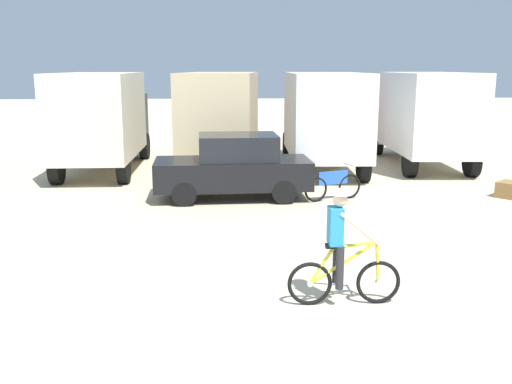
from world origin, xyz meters
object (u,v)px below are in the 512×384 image
(box_truck_avon_van, at_px, (323,116))
(cyclist_orange_shirt, at_px, (341,251))
(box_truck_tan_camper, at_px, (222,114))
(box_truck_cream_rv, at_px, (102,117))
(box_truck_white_box, at_px, (423,114))
(sedan_parked, at_px, (234,167))
(bicycle_spare, at_px, (333,186))

(box_truck_avon_van, relative_size, cyclist_orange_shirt, 3.76)
(box_truck_tan_camper, xyz_separation_m, box_truck_avon_van, (3.48, -1.07, 0.00))
(box_truck_cream_rv, bearing_deg, box_truck_white_box, 2.41)
(box_truck_avon_van, height_order, sedan_parked, box_truck_avon_van)
(box_truck_white_box, xyz_separation_m, cyclist_orange_shirt, (-5.51, -12.40, -1.03))
(box_truck_white_box, height_order, sedan_parked, box_truck_white_box)
(box_truck_tan_camper, xyz_separation_m, cyclist_orange_shirt, (1.74, -12.83, -1.03))
(box_truck_cream_rv, distance_m, box_truck_white_box, 11.34)
(box_truck_tan_camper, height_order, bicycle_spare, box_truck_tan_camper)
(sedan_parked, distance_m, bicycle_spare, 2.73)
(box_truck_cream_rv, xyz_separation_m, box_truck_avon_van, (7.56, -0.16, 0.00))
(box_truck_tan_camper, height_order, box_truck_white_box, same)
(box_truck_cream_rv, distance_m, cyclist_orange_shirt, 13.31)
(box_truck_tan_camper, bearing_deg, box_truck_avon_van, -17.09)
(box_truck_white_box, bearing_deg, cyclist_orange_shirt, -113.95)
(sedan_parked, bearing_deg, box_truck_white_box, 35.89)
(box_truck_tan_camper, height_order, box_truck_avon_van, same)
(box_truck_tan_camper, distance_m, box_truck_white_box, 7.27)
(box_truck_avon_van, height_order, cyclist_orange_shirt, box_truck_avon_van)
(box_truck_tan_camper, relative_size, bicycle_spare, 4.22)
(box_truck_avon_van, bearing_deg, bicycle_spare, -96.13)
(box_truck_tan_camper, relative_size, box_truck_avon_van, 1.02)
(box_truck_tan_camper, xyz_separation_m, sedan_parked, (0.31, -5.45, -0.99))
(box_truck_tan_camper, distance_m, cyclist_orange_shirt, 12.99)
(cyclist_orange_shirt, bearing_deg, box_truck_cream_rv, 116.00)
(box_truck_avon_van, relative_size, box_truck_white_box, 1.00)
(box_truck_white_box, distance_m, cyclist_orange_shirt, 13.61)
(box_truck_avon_van, distance_m, bicycle_spare, 5.02)
(box_truck_cream_rv, xyz_separation_m, box_truck_tan_camper, (4.07, 0.91, 0.00))
(box_truck_white_box, xyz_separation_m, sedan_parked, (-6.94, -5.02, -0.99))
(box_truck_avon_van, distance_m, cyclist_orange_shirt, 11.93)
(cyclist_orange_shirt, bearing_deg, bicycle_spare, 80.04)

